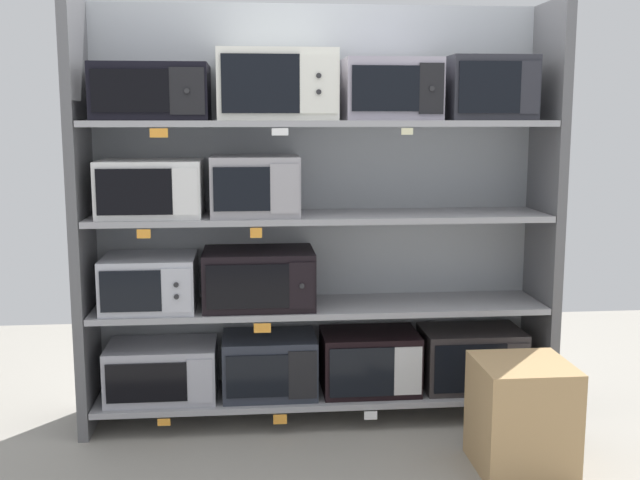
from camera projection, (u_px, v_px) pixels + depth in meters
back_panel at (316, 211)px, 4.09m from camera, size 2.48×0.04×2.12m
upright_left at (82, 219)px, 3.75m from camera, size 0.05×0.43×2.12m
upright_right at (545, 214)px, 3.97m from camera, size 0.05×0.43×2.12m
shelf_0 at (320, 394)px, 4.01m from camera, size 2.28×0.43×0.03m
microwave_0 at (162, 371)px, 3.91m from camera, size 0.55×0.37×0.28m
microwave_1 at (270, 365)px, 3.95m from camera, size 0.47×0.36×0.30m
microwave_2 at (370, 361)px, 4.00m from camera, size 0.50×0.36×0.31m
microwave_3 at (471, 358)px, 4.05m from camera, size 0.52×0.35×0.31m
price_tag_0 at (164, 422)px, 3.73m from camera, size 0.06×0.00×0.04m
price_tag_1 at (280, 419)px, 3.78m from camera, size 0.07×0.00×0.05m
price_tag_2 at (371, 415)px, 3.82m from camera, size 0.07×0.00×0.04m
price_tag_3 at (485, 410)px, 3.88m from camera, size 0.08×0.00×0.03m
shelf_1 at (320, 307)px, 3.94m from camera, size 2.28×0.43×0.03m
microwave_4 at (150, 282)px, 3.83m from camera, size 0.45×0.41×0.27m
microwave_5 at (259, 278)px, 3.88m from camera, size 0.55×0.41×0.29m
price_tag_4 at (262, 328)px, 3.70m from camera, size 0.08×0.00×0.05m
shelf_2 at (320, 217)px, 3.86m from camera, size 2.28×0.43×0.03m
microwave_6 at (151, 188)px, 3.76m from camera, size 0.50×0.38×0.27m
microwave_7 at (255, 186)px, 3.80m from camera, size 0.43×0.38×0.29m
price_tag_5 at (144, 234)px, 3.58m from camera, size 0.06×0.00×0.04m
price_tag_6 at (256, 233)px, 3.63m from camera, size 0.06×0.00×0.05m
shelf_3 at (320, 123)px, 3.79m from camera, size 2.28×0.43×0.03m
microwave_8 at (152, 92)px, 3.69m from camera, size 0.54×0.43×0.27m
microwave_9 at (277, 85)px, 3.73m from camera, size 0.57×0.39×0.34m
microwave_10 at (391, 90)px, 3.79m from camera, size 0.47×0.35×0.30m
microwave_11 at (487, 89)px, 3.83m from camera, size 0.42×0.39×0.31m
price_tag_7 at (159, 133)px, 3.51m from camera, size 0.08×0.00×0.04m
price_tag_8 at (280, 132)px, 3.56m from camera, size 0.08×0.00×0.03m
price_tag_9 at (407, 131)px, 3.62m from camera, size 0.06×0.00×0.03m
shipping_carton at (522, 416)px, 3.41m from camera, size 0.41×0.41×0.49m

